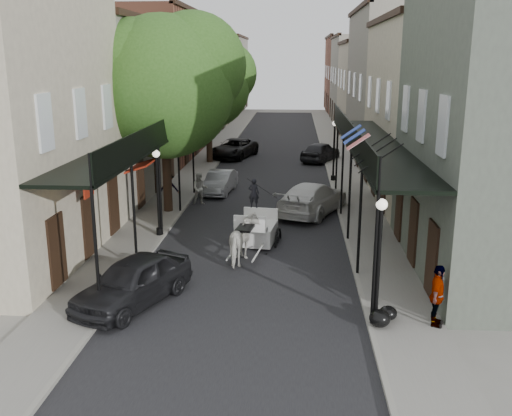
% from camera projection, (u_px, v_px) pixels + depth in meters
% --- Properties ---
extents(ground, '(140.00, 140.00, 0.00)m').
position_uv_depth(ground, '(240.00, 295.00, 18.70)').
color(ground, gray).
rests_on(ground, ground).
extents(road, '(8.00, 90.00, 0.01)m').
position_uv_depth(road, '(269.00, 175.00, 37.99)').
color(road, black).
rests_on(road, ground).
extents(sidewalk_left, '(2.20, 90.00, 0.12)m').
position_uv_depth(sidewalk_left, '(195.00, 173.00, 38.31)').
color(sidewalk_left, gray).
rests_on(sidewalk_left, ground).
extents(sidewalk_right, '(2.20, 90.00, 0.12)m').
position_uv_depth(sidewalk_right, '(345.00, 175.00, 37.64)').
color(sidewalk_right, gray).
rests_on(sidewalk_right, ground).
extents(building_row_left, '(5.00, 80.00, 10.50)m').
position_uv_depth(building_row_left, '(171.00, 87.00, 46.88)').
color(building_row_left, beige).
rests_on(building_row_left, ground).
extents(building_row_right, '(5.00, 80.00, 10.50)m').
position_uv_depth(building_row_right, '(382.00, 88.00, 45.72)').
color(building_row_right, gray).
rests_on(building_row_right, ground).
extents(gallery_left, '(2.20, 18.05, 4.88)m').
position_uv_depth(gallery_left, '(146.00, 141.00, 24.72)').
color(gallery_left, black).
rests_on(gallery_left, sidewalk_left).
extents(gallery_right, '(2.20, 18.05, 4.88)m').
position_uv_depth(gallery_right, '(368.00, 143.00, 24.07)').
color(gallery_right, black).
rests_on(gallery_right, sidewalk_right).
extents(tree_near, '(7.31, 6.80, 9.63)m').
position_uv_depth(tree_near, '(172.00, 81.00, 27.15)').
color(tree_near, '#382619').
rests_on(tree_near, sidewalk_left).
extents(tree_far, '(6.45, 6.00, 8.61)m').
position_uv_depth(tree_far, '(213.00, 83.00, 40.82)').
color(tree_far, '#382619').
rests_on(tree_far, sidewalk_left).
extents(lamppost_right_near, '(0.32, 0.32, 3.71)m').
position_uv_depth(lamppost_right_near, '(379.00, 260.00, 15.97)').
color(lamppost_right_near, black).
rests_on(lamppost_right_near, sidewalk_right).
extents(lamppost_left, '(0.32, 0.32, 3.71)m').
position_uv_depth(lamppost_left, '(158.00, 191.00, 24.24)').
color(lamppost_left, black).
rests_on(lamppost_left, sidewalk_left).
extents(lamppost_right_far, '(0.32, 0.32, 3.71)m').
position_uv_depth(lamppost_right_far, '(334.00, 150.00, 35.26)').
color(lamppost_right_far, black).
rests_on(lamppost_right_far, sidewalk_right).
extents(horse, '(1.21, 2.18, 1.75)m').
position_uv_depth(horse, '(244.00, 240.00, 21.51)').
color(horse, silver).
rests_on(horse, ground).
extents(carriage, '(2.00, 2.75, 2.93)m').
position_uv_depth(carriage, '(259.00, 215.00, 24.03)').
color(carriage, black).
rests_on(carriage, ground).
extents(pedestrian_walking, '(0.92, 0.77, 1.70)m').
position_uv_depth(pedestrian_walking, '(200.00, 189.00, 30.14)').
color(pedestrian_walking, beige).
rests_on(pedestrian_walking, ground).
extents(pedestrian_sidewalk_left, '(1.10, 0.74, 1.58)m').
position_uv_depth(pedestrian_sidewalk_left, '(169.00, 188.00, 29.99)').
color(pedestrian_sidewalk_left, gray).
rests_on(pedestrian_sidewalk_left, sidewalk_left).
extents(pedestrian_sidewalk_right, '(0.79, 1.15, 1.82)m').
position_uv_depth(pedestrian_sidewalk_right, '(437.00, 296.00, 16.12)').
color(pedestrian_sidewalk_right, gray).
rests_on(pedestrian_sidewalk_right, sidewalk_right).
extents(car_left_near, '(3.48, 4.84, 1.53)m').
position_uv_depth(car_left_near, '(133.00, 281.00, 17.84)').
color(car_left_near, black).
rests_on(car_left_near, ground).
extents(car_left_mid, '(1.74, 3.98, 1.27)m').
position_uv_depth(car_left_mid, '(220.00, 182.00, 32.78)').
color(car_left_mid, '#A3A3A8').
rests_on(car_left_mid, ground).
extents(car_left_far, '(3.77, 5.73, 1.46)m').
position_uv_depth(car_left_far, '(234.00, 148.00, 44.34)').
color(car_left_far, black).
rests_on(car_left_far, ground).
extents(car_right_near, '(4.12, 5.80, 1.56)m').
position_uv_depth(car_right_near, '(312.00, 198.00, 28.36)').
color(car_right_near, silver).
rests_on(car_right_near, ground).
extents(car_right_far, '(3.43, 4.71, 1.49)m').
position_uv_depth(car_right_far, '(321.00, 152.00, 42.69)').
color(car_right_far, black).
rests_on(car_right_far, ground).
extents(trash_bags, '(0.87, 1.02, 0.51)m').
position_uv_depth(trash_bags, '(383.00, 316.00, 16.36)').
color(trash_bags, black).
rests_on(trash_bags, sidewalk_right).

